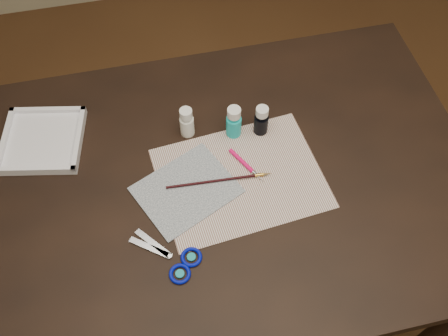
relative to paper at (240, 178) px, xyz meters
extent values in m
cube|color=#422614|center=(-0.04, 0.01, -0.76)|extent=(3.50, 3.50, 0.02)
cube|color=black|center=(-0.04, 0.01, -0.38)|extent=(1.30, 0.90, 0.75)
cube|color=white|center=(0.00, 0.00, 0.00)|extent=(0.43, 0.35, 0.00)
cube|color=#0F1D32|center=(-0.14, -0.01, 0.00)|extent=(0.29, 0.26, 0.00)
cylinder|color=silver|center=(-0.10, 0.17, 0.05)|extent=(0.04, 0.04, 0.09)
cylinder|color=#15BCC2|center=(0.02, 0.14, 0.05)|extent=(0.05, 0.05, 0.10)
cylinder|color=black|center=(0.09, 0.13, 0.05)|extent=(0.05, 0.05, 0.09)
cube|color=white|center=(-0.48, 0.22, 0.01)|extent=(0.24, 0.24, 0.02)
camera|label=1|loc=(-0.19, -0.64, 1.07)|focal=40.00mm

